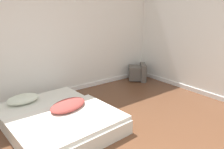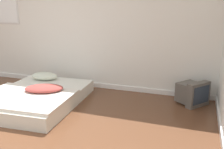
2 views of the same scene
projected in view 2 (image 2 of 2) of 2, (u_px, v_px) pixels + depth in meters
The scene contains 3 objects.
wall_back at pixel (64, 22), 5.05m from camera, with size 8.36×0.08×2.60m.
mattress_bed at pixel (36, 96), 4.22m from camera, with size 1.53×1.91×0.35m.
crt_tv at pixel (192, 93), 4.19m from camera, with size 0.57×0.57×0.41m.
Camera 2 is at (2.62, -1.57, 1.60)m, focal length 40.00 mm.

